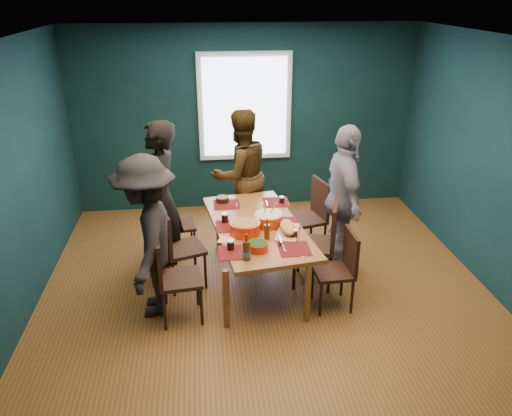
{
  "coord_description": "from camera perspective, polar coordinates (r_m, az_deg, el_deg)",
  "views": [
    {
      "loc": [
        -0.66,
        -4.68,
        3.15
      ],
      "look_at": [
        -0.08,
        0.34,
        0.9
      ],
      "focal_mm": 35.0,
      "sensor_mm": 36.0,
      "label": 1
    }
  ],
  "objects": [
    {
      "name": "bowl_salad",
      "position": [
        5.36,
        -1.27,
        -2.23
      ],
      "size": [
        0.33,
        0.33,
        0.14
      ],
      "color": "red",
      "rests_on": "dining_table"
    },
    {
      "name": "chair_left_mid",
      "position": [
        5.59,
        -9.23,
        -3.97
      ],
      "size": [
        0.54,
        0.54,
        0.95
      ],
      "rotation": [
        0.0,
        0.0,
        0.32
      ],
      "color": "black",
      "rests_on": "floor"
    },
    {
      "name": "cola_glass_c",
      "position": [
        6.12,
        2.95,
        0.98
      ],
      "size": [
        0.06,
        0.06,
        0.09
      ],
      "color": "black",
      "rests_on": "dining_table"
    },
    {
      "name": "cola_glass_d",
      "position": [
        5.63,
        -3.58,
        -1.07
      ],
      "size": [
        0.08,
        0.08,
        0.11
      ],
      "color": "black",
      "rests_on": "dining_table"
    },
    {
      "name": "chair_left_far",
      "position": [
        6.29,
        -9.51,
        -1.36
      ],
      "size": [
        0.43,
        0.43,
        0.84
      ],
      "rotation": [
        0.0,
        0.0,
        0.14
      ],
      "color": "black",
      "rests_on": "floor"
    },
    {
      "name": "chair_right_far",
      "position": [
        6.31,
        6.47,
        -0.37
      ],
      "size": [
        0.53,
        0.53,
        0.96
      ],
      "rotation": [
        0.0,
        0.0,
        0.26
      ],
      "color": "black",
      "rests_on": "floor"
    },
    {
      "name": "napkin_c",
      "position": [
        5.04,
        5.33,
        -5.05
      ],
      "size": [
        0.21,
        0.21,
        0.0
      ],
      "primitive_type": "cube",
      "rotation": [
        0.0,
        0.0,
        0.59
      ],
      "color": "#FF8A6B",
      "rests_on": "dining_table"
    },
    {
      "name": "chair_right_mid",
      "position": [
        5.62,
        7.7,
        -3.37
      ],
      "size": [
        0.57,
        0.57,
        1.01
      ],
      "rotation": [
        0.0,
        0.0,
        -0.32
      ],
      "color": "black",
      "rests_on": "floor"
    },
    {
      "name": "cutting_board",
      "position": [
        5.38,
        3.63,
        -2.34
      ],
      "size": [
        0.34,
        0.57,
        0.12
      ],
      "rotation": [
        0.0,
        0.0,
        -0.3
      ],
      "color": "tan",
      "rests_on": "dining_table"
    },
    {
      "name": "person_back",
      "position": [
        6.61,
        -1.77,
        3.84
      ],
      "size": [
        1.04,
        0.95,
        1.74
      ],
      "primitive_type": "imported",
      "rotation": [
        0.0,
        0.0,
        3.56
      ],
      "color": "black",
      "rests_on": "floor"
    },
    {
      "name": "cola_glass_a",
      "position": [
        5.05,
        -2.92,
        -4.19
      ],
      "size": [
        0.08,
        0.08,
        0.11
      ],
      "color": "black",
      "rests_on": "dining_table"
    },
    {
      "name": "beer_bottle_a",
      "position": [
        4.84,
        -1.09,
        -4.88
      ],
      "size": [
        0.08,
        0.08,
        0.28
      ],
      "color": "#4B2E0D",
      "rests_on": "dining_table"
    },
    {
      "name": "napkin_a",
      "position": [
        5.7,
        3.9,
        -1.37
      ],
      "size": [
        0.16,
        0.16,
        0.0
      ],
      "primitive_type": "cube",
      "rotation": [
        0.0,
        0.0,
        0.45
      ],
      "color": "#FF8A6B",
      "rests_on": "dining_table"
    },
    {
      "name": "chair_left_near",
      "position": [
        5.07,
        -9.75,
        -7.24
      ],
      "size": [
        0.47,
        0.47,
        0.94
      ],
      "rotation": [
        0.0,
        0.0,
        0.11
      ],
      "color": "black",
      "rests_on": "floor"
    },
    {
      "name": "person_near_left",
      "position": [
        5.1,
        -12.29,
        -3.32
      ],
      "size": [
        0.67,
        1.12,
        1.71
      ],
      "primitive_type": "imported",
      "rotation": [
        0.0,
        0.0,
        4.68
      ],
      "color": "black",
      "rests_on": "floor"
    },
    {
      "name": "person_far_left",
      "position": [
        5.74,
        -10.86,
        0.78
      ],
      "size": [
        0.54,
        0.74,
        1.85
      ],
      "primitive_type": "imported",
      "rotation": [
        0.0,
        0.0,
        4.56
      ],
      "color": "black",
      "rests_on": "floor"
    },
    {
      "name": "napkin_b",
      "position": [
        5.26,
        -3.42,
        -3.67
      ],
      "size": [
        0.2,
        0.2,
        0.0
      ],
      "primitive_type": "cube",
      "rotation": [
        0.0,
        0.0,
        -0.37
      ],
      "color": "#FF8A6B",
      "rests_on": "dining_table"
    },
    {
      "name": "chair_right_near",
      "position": [
        5.29,
        9.71,
        -6.33
      ],
      "size": [
        0.41,
        0.41,
        0.87
      ],
      "rotation": [
        0.0,
        0.0,
        0.04
      ],
      "color": "black",
      "rests_on": "floor"
    },
    {
      "name": "small_bowl",
      "position": [
        6.17,
        -3.86,
        1.01
      ],
      "size": [
        0.16,
        0.16,
        0.07
      ],
      "color": "black",
      "rests_on": "dining_table"
    },
    {
      "name": "bowl_herbs",
      "position": [
        5.03,
        0.2,
        -4.37
      ],
      "size": [
        0.21,
        0.21,
        0.09
      ],
      "color": "red",
      "rests_on": "dining_table"
    },
    {
      "name": "room",
      "position": [
        5.3,
        0.97,
        4.41
      ],
      "size": [
        5.01,
        5.01,
        2.71
      ],
      "color": "brown",
      "rests_on": "ground"
    },
    {
      "name": "bowl_dumpling",
      "position": [
        5.56,
        1.36,
        -1.23
      ],
      "size": [
        0.32,
        0.32,
        0.3
      ],
      "color": "red",
      "rests_on": "dining_table"
    },
    {
      "name": "dining_table",
      "position": [
        5.61,
        0.15,
        -2.55
      ],
      "size": [
        1.19,
        1.97,
        0.71
      ],
      "rotation": [
        0.0,
        0.0,
        0.14
      ],
      "color": "brown",
      "rests_on": "floor"
    },
    {
      "name": "person_right",
      "position": [
        5.9,
        10.0,
        1.04
      ],
      "size": [
        0.44,
        1.03,
        1.76
      ],
      "primitive_type": "imported",
      "rotation": [
        0.0,
        0.0,
        1.58
      ],
      "color": "white",
      "rests_on": "floor"
    },
    {
      "name": "cola_glass_b",
      "position": [
        5.29,
        4.42,
        -2.89
      ],
      "size": [
        0.07,
        0.07,
        0.1
      ],
      "color": "black",
      "rests_on": "dining_table"
    },
    {
      "name": "beer_bottle_b",
      "position": [
        5.23,
        1.26,
        -2.68
      ],
      "size": [
        0.06,
        0.06,
        0.23
      ],
      "color": "#4B2E0D",
      "rests_on": "dining_table"
    }
  ]
}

